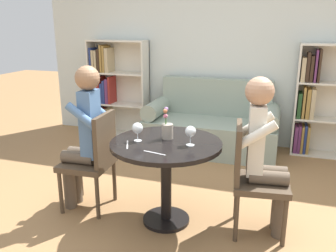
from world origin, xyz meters
TOP-DOWN VIEW (x-y plane):
  - ground_plane at (0.00, 0.00)m, footprint 16.00×16.00m
  - back_wall at (0.00, 2.32)m, footprint 5.20×0.05m
  - round_table at (0.00, 0.00)m, footprint 0.91×0.91m
  - couch at (0.00, 1.89)m, footprint 1.71×0.80m
  - bookshelf_left at (-1.58, 2.16)m, footprint 0.88×0.28m
  - bookshelf_right at (1.34, 2.17)m, footprint 0.88×0.28m
  - chair_left at (-0.69, 0.02)m, footprint 0.44×0.44m
  - chair_right at (0.69, 0.08)m, footprint 0.47×0.47m
  - person_left at (-0.77, 0.02)m, footprint 0.43×0.35m
  - person_right at (0.77, 0.10)m, footprint 0.44×0.38m
  - wine_glass_left at (-0.23, -0.05)m, footprint 0.09×0.09m
  - wine_glass_right at (0.21, -0.02)m, footprint 0.09×0.09m
  - flower_vase at (-0.02, 0.09)m, footprint 0.09×0.09m
  - knife_left_setting at (-0.27, -0.16)m, footprint 0.09×0.18m
  - fork_left_setting at (-0.00, -0.27)m, footprint 0.19×0.05m

SIDE VIEW (x-z plane):
  - ground_plane at x=0.00m, z-range 0.00..0.00m
  - couch at x=0.00m, z-range -0.15..0.77m
  - chair_left at x=-0.69m, z-range 0.04..0.94m
  - chair_right at x=0.69m, z-range 0.04..0.94m
  - round_table at x=0.00m, z-range 0.21..0.93m
  - person_right at x=0.77m, z-range 0.05..1.32m
  - bookshelf_right at x=1.34m, z-range -0.01..1.39m
  - person_left at x=-0.77m, z-range 0.05..1.35m
  - bookshelf_left at x=-1.58m, z-range 0.00..1.40m
  - knife_left_setting at x=-0.27m, z-range 0.72..0.72m
  - fork_left_setting at x=0.00m, z-range 0.72..0.72m
  - flower_vase at x=-0.02m, z-range 0.67..0.94m
  - wine_glass_left at x=-0.23m, z-range 0.75..0.90m
  - wine_glass_right at x=0.21m, z-range 0.75..0.91m
  - back_wall at x=0.00m, z-range 0.00..2.70m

